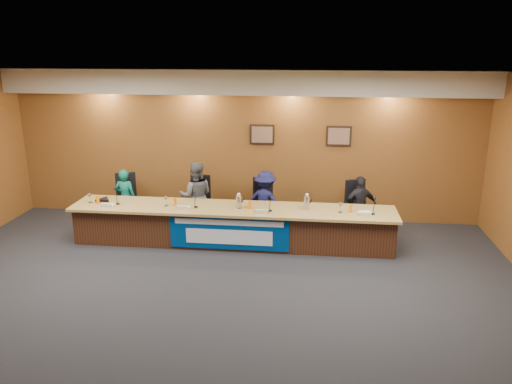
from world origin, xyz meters
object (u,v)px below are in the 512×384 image
office_chair_d (359,211)px  panelist_a (126,198)px  office_chair_c (266,207)px  panelist_b (196,196)px  carafe_right (307,203)px  speakerphone (104,200)px  carafe_mid (239,202)px  office_chair_b (198,205)px  panelist_c (265,202)px  panelist_d (360,206)px  office_chair_a (128,202)px  dais_body (233,226)px  banner (229,233)px

office_chair_d → panelist_a: bearing=159.2°
office_chair_c → panelist_b: bearing=162.3°
office_chair_c → carafe_right: size_ratio=1.85×
office_chair_d → speakerphone: (-4.98, -0.77, 0.30)m
panelist_b → carafe_mid: size_ratio=6.11×
office_chair_b → office_chair_c: size_ratio=1.00×
office_chair_b → office_chair_d: bearing=6.7°
panelist_a → panelist_c: bearing=-175.0°
panelist_b → panelist_c: 1.42m
panelist_b → office_chair_b: panelist_b is taller
office_chair_c → carafe_mid: (-0.42, -0.87, 0.39)m
panelist_a → panelist_d: same height
panelist_c → office_chair_d: (1.87, 0.10, -0.15)m
speakerphone → panelist_c: bearing=12.2°
panelist_c → speakerphone: size_ratio=3.97×
office_chair_a → speakerphone: 0.84m
office_chair_b → speakerphone: speakerphone is taller
carafe_mid → speakerphone: 2.68m
dais_body → office_chair_c: (0.56, 0.82, 0.13)m
office_chair_d → carafe_right: 1.39m
dais_body → panelist_c: (0.56, 0.72, 0.28)m
panelist_d → office_chair_c: panelist_d is taller
dais_body → panelist_a: 2.49m
panelist_b → office_chair_b: (0.00, 0.10, -0.23)m
office_chair_a → speakerphone: (-0.18, -0.77, 0.30)m
office_chair_c → office_chair_b: bearing=158.3°
banner → panelist_d: size_ratio=1.80×
panelist_d → office_chair_a: size_ratio=2.55×
banner → office_chair_d: 2.73m
panelist_a → speakerphone: (-0.18, -0.67, 0.16)m
panelist_d → carafe_right: size_ratio=4.70×
carafe_mid → dais_body: bearing=157.2°
banner → office_chair_b: size_ratio=4.58×
panelist_c → carafe_mid: size_ratio=5.48×
banner → office_chair_b: (-0.86, 1.23, 0.10)m
office_chair_d → speakerphone: bearing=166.8°
office_chair_c → office_chair_d: same height
banner → speakerphone: (-2.55, 0.46, 0.40)m
panelist_a → speakerphone: size_ratio=3.82×
dais_body → office_chair_b: size_ratio=12.50×
office_chair_b → office_chair_a: bearing=-173.3°
dais_body → speakerphone: speakerphone is taller
panelist_d → panelist_b: bearing=-21.5°
dais_body → carafe_mid: bearing=-22.8°
banner → office_chair_a: (-2.37, 1.23, 0.10)m
panelist_d → carafe_mid: size_ratio=5.28×
panelist_a → panelist_b: (1.50, 0.00, 0.10)m
panelist_c → office_chair_b: bearing=15.2°
office_chair_b → carafe_mid: carafe_mid is taller
banner → office_chair_a: size_ratio=4.58×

